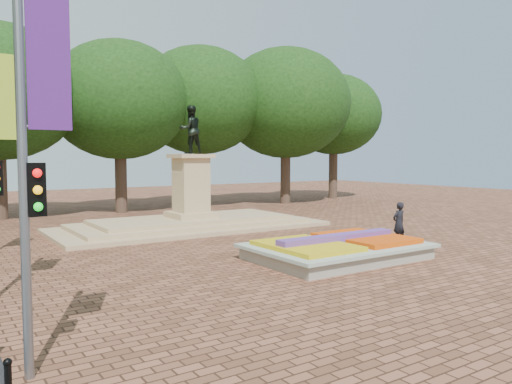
{
  "coord_description": "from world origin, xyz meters",
  "views": [
    {
      "loc": [
        -11.55,
        -15.46,
        3.74
      ],
      "look_at": [
        0.67,
        2.88,
        2.2
      ],
      "focal_mm": 35.0,
      "sensor_mm": 36.0,
      "label": 1
    }
  ],
  "objects": [
    {
      "name": "ground",
      "position": [
        0.0,
        0.0,
        0.0
      ],
      "size": [
        90.0,
        90.0,
        0.0
      ],
      "primitive_type": "plane",
      "color": "brown",
      "rests_on": "ground"
    },
    {
      "name": "flower_bed",
      "position": [
        1.03,
        -2.0,
        0.38
      ],
      "size": [
        6.3,
        4.3,
        0.91
      ],
      "color": "gray",
      "rests_on": "ground"
    },
    {
      "name": "monument",
      "position": [
        0.0,
        8.0,
        0.88
      ],
      "size": [
        14.0,
        6.0,
        6.4
      ],
      "color": "tan",
      "rests_on": "ground"
    },
    {
      "name": "tree_row_back",
      "position": [
        2.33,
        18.0,
        6.67
      ],
      "size": [
        44.8,
        8.8,
        10.43
      ],
      "color": "#3A2C1F",
      "rests_on": "ground"
    },
    {
      "name": "pedestrian",
      "position": [
        5.48,
        -1.06,
        0.9
      ],
      "size": [
        0.66,
        0.43,
        1.8
      ],
      "primitive_type": "imported",
      "rotation": [
        0.0,
        0.0,
        3.15
      ],
      "color": "black",
      "rests_on": "ground"
    }
  ]
}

